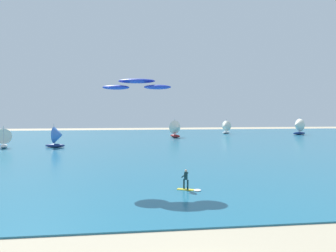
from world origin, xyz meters
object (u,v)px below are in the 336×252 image
Objects in this scene: kitesurfer at (188,183)px; sailboat_far_left at (176,129)px; sailboat_center_horizon at (58,137)px; kite at (137,85)px; sailboat_outermost at (298,126)px; sailboat_mid_right at (225,127)px; sailboat_heeled_over at (4,138)px.

kitesurfer is 0.43× the size of sailboat_far_left.
kite is at bearing -63.55° from sailboat_center_horizon.
sailboat_outermost is 1.19× the size of sailboat_center_horizon.
sailboat_outermost is at bearing 8.45° from sailboat_far_left.
sailboat_center_horizon is at bearing 116.45° from kite.
sailboat_far_left is at bearing -144.90° from sailboat_mid_right.
sailboat_outermost reaches higher than sailboat_center_horizon.
sailboat_mid_right is at bearing 29.51° from sailboat_heeled_over.
kite is 1.77× the size of sailboat_heeled_over.
sailboat_heeled_over reaches higher than kitesurfer.
sailboat_far_left is (10.45, 44.85, -6.69)m from kite.
sailboat_outermost is (34.66, 5.15, 0.13)m from sailboat_far_left.
sailboat_mid_right reaches higher than kitesurfer.
kite is at bearing -132.06° from sailboat_outermost.
sailboat_mid_right reaches higher than sailboat_center_horizon.
kite is 1.58× the size of sailboat_mid_right.
kitesurfer is at bearing -60.87° from sailboat_center_horizon.
kite is 1.62× the size of sailboat_center_horizon.
sailboat_far_left is 0.94× the size of sailboat_outermost.
sailboat_far_left reaches higher than sailboat_mid_right.
sailboat_mid_right is (49.36, 27.93, 0.21)m from sailboat_heeled_over.
kite is at bearing 133.01° from kitesurfer.
kite is 46.53m from sailboat_far_left.
sailboat_outermost reaches higher than sailboat_heeled_over.
sailboat_heeled_over is 0.89× the size of sailboat_mid_right.
kitesurfer is 10.13m from kite.
sailboat_mid_right is at bearing 69.64° from kitesurfer.
sailboat_heeled_over is at bearing -153.43° from sailboat_far_left.
kitesurfer is 36.06m from sailboat_center_horizon.
sailboat_center_horizon reaches higher than sailboat_heeled_over.
sailboat_mid_right is at bearing 35.10° from sailboat_far_left.
sailboat_outermost reaches higher than kitesurfer.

